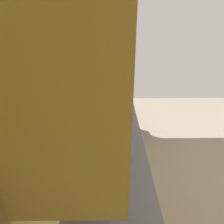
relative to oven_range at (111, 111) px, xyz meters
The scene contains 6 objects.
wall_back 1.86m from the oven_range, 166.37° to the left, with size 4.29×0.12×2.79m, color #DECA74.
counter_run 1.98m from the oven_range, behind, with size 3.33×0.63×0.90m.
upper_cabinets 2.42m from the oven_range, behind, with size 2.01×0.35×0.65m.
oven_range is the anchor object (origin of this frame).
microwave 1.62m from the oven_range, behind, with size 0.48×0.36×0.31m.
kettle 1.14m from the oven_range, behind, with size 0.18×0.14×0.15m.
Camera 1 is at (-1.84, 1.36, 2.04)m, focal length 35.14 mm.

